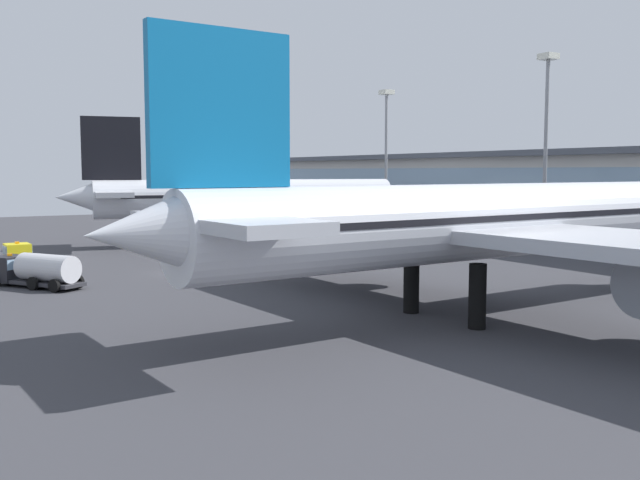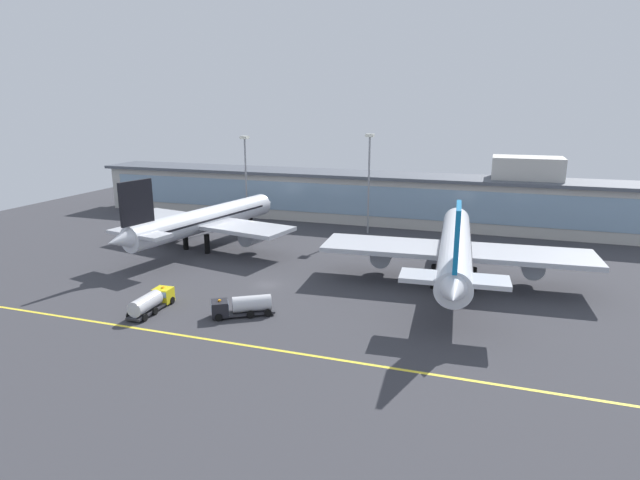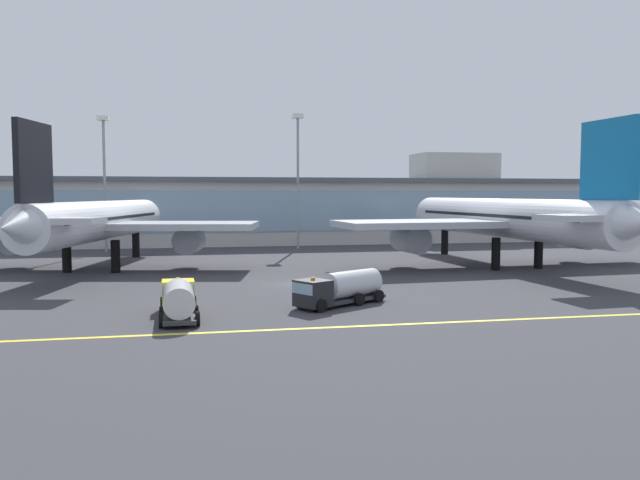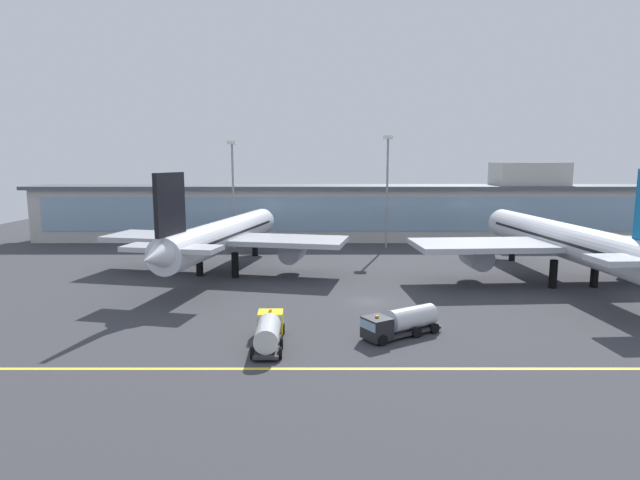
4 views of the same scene
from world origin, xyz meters
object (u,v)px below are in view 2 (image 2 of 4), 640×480
Objects in this scene: fuel_tanker_truck at (241,306)px; apron_light_mast_centre at (246,166)px; airliner_near_right at (455,249)px; apron_light_mast_west at (369,169)px; baggage_tug_near at (152,301)px; airliner_near_left at (205,220)px.

fuel_tanker_truck is 0.40× the size of apron_light_mast_centre.
apron_light_mast_west reaches higher than airliner_near_right.
apron_light_mast_west reaches higher than baggage_tug_near.
apron_light_mast_centre is at bearing 56.00° from airliner_near_right.
airliner_near_right is at bearing -30.29° from apron_light_mast_centre.
apron_light_mast_centre is (-32.03, 0.40, -0.59)m from apron_light_mast_west.
airliner_near_left reaches higher than fuel_tanker_truck.
baggage_tug_near is (10.57, -33.33, -4.57)m from airliner_near_left.
baggage_tug_near is at bearing -21.56° from fuel_tanker_truck.
fuel_tanker_truck is 57.46m from apron_light_mast_west.
fuel_tanker_truck is at bearing 126.85° from airliner_near_right.
airliner_near_right is 49.42m from baggage_tug_near.
apron_light_mast_centre is at bearing 10.65° from baggage_tug_near.
airliner_near_left is 35.27m from baggage_tug_near.
airliner_near_left is at bearing -84.08° from fuel_tanker_truck.
airliner_near_left is 39.53m from apron_light_mast_west.
apron_light_mast_centre reaches higher than fuel_tanker_truck.
baggage_tug_near is (-41.46, -26.47, -4.76)m from airliner_near_right.
airliner_near_right is 63.65m from apron_light_mast_centre.
airliner_near_left is 0.91× the size of airliner_near_right.
fuel_tanker_truck and baggage_tug_near have the same top height.
airliner_near_right reaches higher than fuel_tanker_truck.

